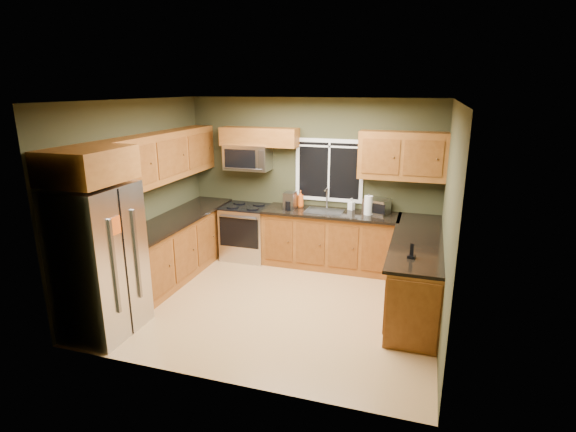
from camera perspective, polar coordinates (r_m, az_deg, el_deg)
The scene contains 29 objects.
floor at distance 6.29m, azimuth -1.42°, elevation -10.93°, with size 4.20×4.20×0.00m, color tan.
ceiling at distance 5.61m, azimuth -1.61°, elevation 14.47°, with size 4.20×4.20×0.00m, color white.
back_wall at distance 7.48m, azimuth 2.98°, elevation 4.44°, with size 4.20×4.20×0.00m, color #35361F.
front_wall at distance 4.22m, azimuth -9.47°, elevation -5.04°, with size 4.20×4.20×0.00m, color #35361F.
left_wall at distance 6.77m, azimuth -18.60°, elevation 2.36°, with size 3.60×3.60×0.00m, color #35361F.
right_wall at distance 5.52m, azimuth 19.60°, elevation -0.73°, with size 3.60×3.60×0.00m, color #35361F.
window at distance 7.36m, azimuth 5.23°, elevation 5.80°, with size 1.12×0.03×1.02m.
base_cabinets_left at distance 7.23m, azimuth -13.85°, elevation -3.86°, with size 0.60×2.65×0.90m, color brown.
countertop_left at distance 7.08m, azimuth -13.93°, elevation -0.30°, with size 0.65×2.65×0.04m, color black.
base_cabinets_back at distance 7.35m, azimuth 5.42°, elevation -3.12°, with size 2.17×0.60×0.90m, color brown.
countertop_back at distance 7.19m, azimuth 5.48°, elevation 0.36°, with size 2.17×0.65×0.04m, color black.
base_cabinets_peninsula at distance 6.32m, azimuth 15.99°, elevation -6.97°, with size 0.60×2.52×0.90m.
countertop_peninsula at distance 6.16m, azimuth 16.09°, elevation -2.90°, with size 0.65×2.50×0.04m, color black.
upper_cabinets_left at distance 6.96m, azimuth -15.59°, elevation 7.26°, with size 0.33×2.65×0.72m, color brown.
upper_cabinets_back_left at distance 7.47m, azimuth -3.69°, elevation 10.00°, with size 1.30×0.33×0.30m, color brown.
upper_cabinets_back_right at distance 7.02m, azimuth 14.32°, elevation 7.41°, with size 1.30×0.33×0.72m, color brown.
upper_cabinet_over_fridge at distance 5.42m, azimuth -24.10°, elevation 5.91°, with size 0.72×0.90×0.38m, color brown.
refrigerator at distance 5.70m, azimuth -22.81°, elevation -5.30°, with size 0.74×0.90×1.80m.
range at distance 7.73m, azimuth -5.30°, elevation -1.99°, with size 0.76×0.69×0.94m.
microwave at distance 7.56m, azimuth -5.15°, elevation 7.44°, with size 0.76×0.41×0.42m.
sink at distance 7.22m, azimuth 4.62°, elevation 0.72°, with size 0.60×0.42×0.36m.
toaster_oven at distance 7.18m, azimuth 11.18°, elevation 1.23°, with size 0.44×0.39×0.23m.
coffee_maker at distance 7.27m, azimuth 0.22°, elevation 1.87°, with size 0.18×0.24×0.29m.
kettle at distance 7.47m, azimuth 0.92°, elevation 2.12°, with size 0.17×0.17×0.25m.
paper_towel_roll at distance 7.07m, azimuth 10.16°, elevation 1.35°, with size 0.17×0.17×0.33m.
soap_bottle_a at distance 7.41m, azimuth 1.60°, elevation 2.19°, with size 0.11×0.11×0.28m, color #E65815.
soap_bottle_b at distance 7.32m, azimuth 8.05°, elevation 1.52°, with size 0.09×0.09×0.19m, color white.
soap_bottle_c at distance 7.53m, azimuth 0.90°, elevation 1.99°, with size 0.13×0.13×0.17m, color white.
cordless_phone at distance 5.42m, azimuth 15.42°, elevation -4.63°, with size 0.10×0.10×0.18m.
Camera 1 is at (1.83, -5.30, 2.86)m, focal length 28.00 mm.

